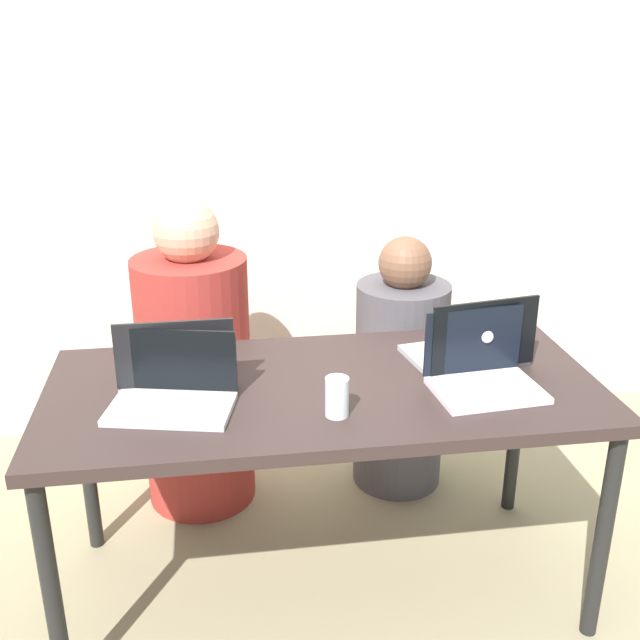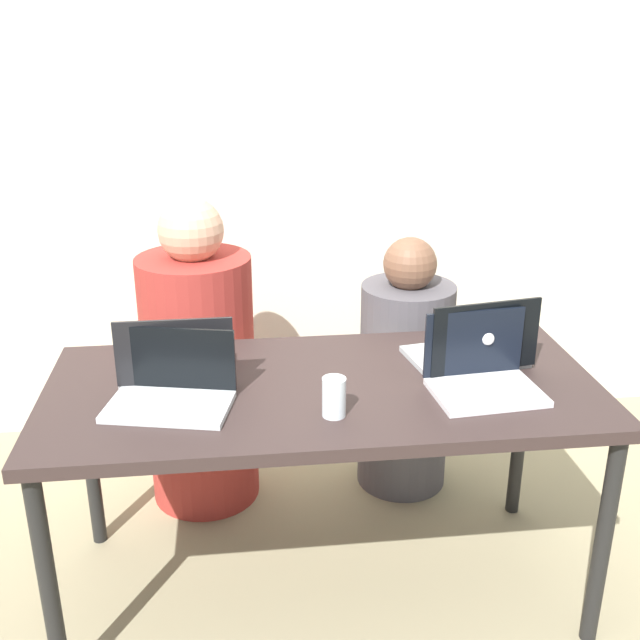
{
  "view_description": "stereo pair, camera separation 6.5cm",
  "coord_description": "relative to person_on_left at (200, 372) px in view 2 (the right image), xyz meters",
  "views": [
    {
      "loc": [
        -0.31,
        -2.03,
        1.77
      ],
      "look_at": [
        0.0,
        0.08,
        0.94
      ],
      "focal_mm": 42.0,
      "sensor_mm": 36.0,
      "label": 1
    },
    {
      "loc": [
        -0.25,
        -2.03,
        1.77
      ],
      "look_at": [
        0.0,
        0.08,
        0.94
      ],
      "focal_mm": 42.0,
      "sensor_mm": 36.0,
      "label": 2
    }
  ],
  "objects": [
    {
      "name": "ground_plane",
      "position": [
        0.4,
        -0.6,
        -0.54
      ],
      "size": [
        12.0,
        12.0,
        0.0
      ],
      "primitive_type": "plane",
      "color": "gray"
    },
    {
      "name": "back_wall",
      "position": [
        0.4,
        0.64,
        0.77
      ],
      "size": [
        4.5,
        0.1,
        2.62
      ],
      "primitive_type": "cube",
      "color": "beige",
      "rests_on": "ground"
    },
    {
      "name": "desk",
      "position": [
        0.4,
        -0.6,
        0.15
      ],
      "size": [
        1.68,
        0.77,
        0.76
      ],
      "color": "#322524",
      "rests_on": "ground"
    },
    {
      "name": "person_on_left",
      "position": [
        0.0,
        0.0,
        0.0
      ],
      "size": [
        0.51,
        0.51,
        1.21
      ],
      "rotation": [
        0.0,
        0.0,
        2.91
      ],
      "color": "#9C2E28",
      "rests_on": "ground"
    },
    {
      "name": "person_on_right",
      "position": [
        0.81,
        -0.0,
        -0.08
      ],
      "size": [
        0.44,
        0.44,
        1.04
      ],
      "rotation": [
        0.0,
        0.0,
        2.91
      ],
      "color": "#4C494F",
      "rests_on": "ground"
    },
    {
      "name": "laptop_front_right",
      "position": [
        0.87,
        -0.69,
        0.27
      ],
      "size": [
        0.33,
        0.27,
        0.22
      ],
      "rotation": [
        0.0,
        0.0,
        0.09
      ],
      "color": "silver",
      "rests_on": "desk"
    },
    {
      "name": "laptop_back_left",
      "position": [
        -0.04,
        -0.51,
        0.27
      ],
      "size": [
        0.35,
        0.26,
        0.22
      ],
      "rotation": [
        0.0,
        0.0,
        3.15
      ],
      "color": "silver",
      "rests_on": "desk"
    },
    {
      "name": "laptop_front_left",
      "position": [
        -0.04,
        -0.68,
        0.26
      ],
      "size": [
        0.39,
        0.29,
        0.21
      ],
      "rotation": [
        0.0,
        0.0,
        -0.22
      ],
      "color": "silver",
      "rests_on": "desk"
    },
    {
      "name": "laptop_back_right",
      "position": [
        0.89,
        -0.52,
        0.27
      ],
      "size": [
        0.39,
        0.31,
        0.24
      ],
      "rotation": [
        0.0,
        0.0,
        3.31
      ],
      "color": "#AEB7BC",
      "rests_on": "desk"
    },
    {
      "name": "water_glass_center",
      "position": [
        0.41,
        -0.8,
        0.27
      ],
      "size": [
        0.07,
        0.07,
        0.11
      ],
      "color": "silver",
      "rests_on": "desk"
    }
  ]
}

